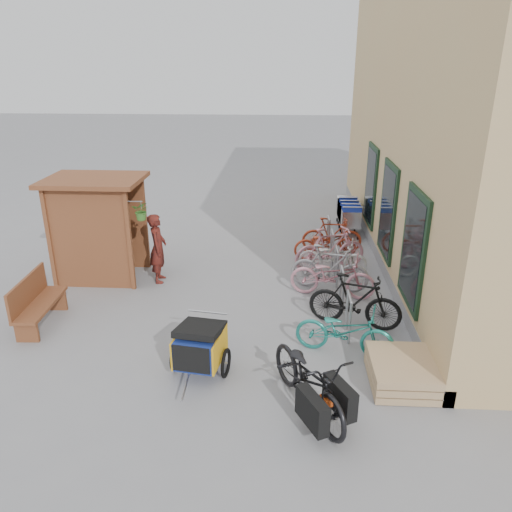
# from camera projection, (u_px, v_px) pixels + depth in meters

# --- Properties ---
(ground) EXTENTS (80.00, 80.00, 0.00)m
(ground) POSITION_uv_depth(u_px,v_px,m) (225.00, 333.00, 9.50)
(ground) COLOR gray
(building) EXTENTS (6.07, 13.00, 7.00)m
(building) POSITION_uv_depth(u_px,v_px,m) (510.00, 120.00, 12.05)
(building) COLOR tan
(building) RESTS_ON ground
(kiosk) EXTENTS (2.49, 1.65, 2.40)m
(kiosk) POSITION_uv_depth(u_px,v_px,m) (94.00, 215.00, 11.40)
(kiosk) COLOR brown
(kiosk) RESTS_ON ground
(bike_rack) EXTENTS (0.05, 5.35, 0.86)m
(bike_rack) POSITION_uv_depth(u_px,v_px,m) (337.00, 263.00, 11.42)
(bike_rack) COLOR #A5A8AD
(bike_rack) RESTS_ON ground
(pallet_stack) EXTENTS (1.00, 1.20, 0.40)m
(pallet_stack) POSITION_uv_depth(u_px,v_px,m) (402.00, 372.00, 7.96)
(pallet_stack) COLOR tan
(pallet_stack) RESTS_ON ground
(bench) EXTENTS (0.54, 1.60, 1.00)m
(bench) POSITION_uv_depth(u_px,v_px,m) (36.00, 301.00, 9.62)
(bench) COLOR brown
(bench) RESTS_ON ground
(shopping_carts) EXTENTS (0.57, 1.91, 1.02)m
(shopping_carts) POSITION_uv_depth(u_px,v_px,m) (348.00, 211.00, 15.00)
(shopping_carts) COLOR silver
(shopping_carts) RESTS_ON ground
(child_trailer) EXTENTS (0.99, 1.60, 0.92)m
(child_trailer) POSITION_uv_depth(u_px,v_px,m) (200.00, 345.00, 8.14)
(child_trailer) COLOR navy
(child_trailer) RESTS_ON ground
(cargo_bike) EXTENTS (1.56, 2.14, 1.07)m
(cargo_bike) POSITION_uv_depth(u_px,v_px,m) (310.00, 380.00, 7.23)
(cargo_bike) COLOR black
(cargo_bike) RESTS_ON ground
(person_kiosk) EXTENTS (0.45, 0.63, 1.63)m
(person_kiosk) POSITION_uv_depth(u_px,v_px,m) (158.00, 248.00, 11.46)
(person_kiosk) COLOR maroon
(person_kiosk) RESTS_ON ground
(bike_0) EXTENTS (1.82, 1.01, 0.91)m
(bike_0) POSITION_uv_depth(u_px,v_px,m) (344.00, 331.00, 8.69)
(bike_0) COLOR #208378
(bike_0) RESTS_ON ground
(bike_1) EXTENTS (1.87, 1.01, 1.08)m
(bike_1) POSITION_uv_depth(u_px,v_px,m) (355.00, 301.00, 9.57)
(bike_1) COLOR black
(bike_1) RESTS_ON ground
(bike_2) EXTENTS (1.94, 1.00, 0.97)m
(bike_2) POSITION_uv_depth(u_px,v_px,m) (333.00, 276.00, 10.81)
(bike_2) COLOR pink
(bike_2) RESTS_ON ground
(bike_3) EXTENTS (1.82, 0.88, 1.05)m
(bike_3) POSITION_uv_depth(u_px,v_px,m) (330.00, 268.00, 11.13)
(bike_3) COLOR #9E9FA3
(bike_3) RESTS_ON ground
(bike_4) EXTENTS (1.71, 0.82, 0.86)m
(bike_4) POSITION_uv_depth(u_px,v_px,m) (333.00, 257.00, 12.00)
(bike_4) COLOR silver
(bike_4) RESTS_ON ground
(bike_5) EXTENTS (1.89, 1.08, 1.10)m
(bike_5) POSITION_uv_depth(u_px,v_px,m) (330.00, 249.00, 12.16)
(bike_5) COLOR pink
(bike_5) RESTS_ON ground
(bike_6) EXTENTS (1.71, 0.82, 0.86)m
(bike_6) POSITION_uv_depth(u_px,v_px,m) (325.00, 243.00, 12.89)
(bike_6) COLOR #9F351C
(bike_6) RESTS_ON ground
(bike_7) EXTENTS (1.60, 0.48, 0.96)m
(bike_7) POSITION_uv_depth(u_px,v_px,m) (332.00, 235.00, 13.34)
(bike_7) COLOR #9F351C
(bike_7) RESTS_ON ground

